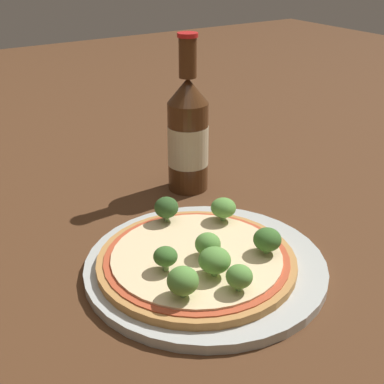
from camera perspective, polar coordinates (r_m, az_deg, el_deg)
ground_plane at (r=0.65m, az=2.12°, el=-8.09°), size 3.00×3.00×0.00m
plate at (r=0.64m, az=1.52°, el=-7.97°), size 0.29×0.29×0.01m
pizza at (r=0.63m, az=0.37°, el=-7.18°), size 0.23×0.23×0.01m
broccoli_floret_0 at (r=0.69m, az=-2.75°, el=-1.68°), size 0.03×0.03×0.03m
broccoli_floret_1 at (r=0.59m, az=-2.85°, el=-6.90°), size 0.03×0.03×0.03m
broccoli_floret_2 at (r=0.58m, az=2.43°, el=-7.30°), size 0.04×0.04×0.03m
broccoli_floret_3 at (r=0.69m, az=3.37°, el=-1.70°), size 0.03×0.03×0.03m
broccoli_floret_4 at (r=0.55m, az=-0.98°, el=-9.46°), size 0.03×0.03×0.03m
broccoli_floret_5 at (r=0.62m, az=1.70°, el=-5.59°), size 0.03×0.03×0.03m
broccoli_floret_6 at (r=0.57m, az=5.07°, el=-8.98°), size 0.03×0.03×0.03m
broccoli_floret_7 at (r=0.63m, az=8.03°, el=-5.05°), size 0.03×0.03×0.03m
beer_bottle at (r=0.81m, az=-0.44°, el=6.18°), size 0.06×0.06×0.24m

